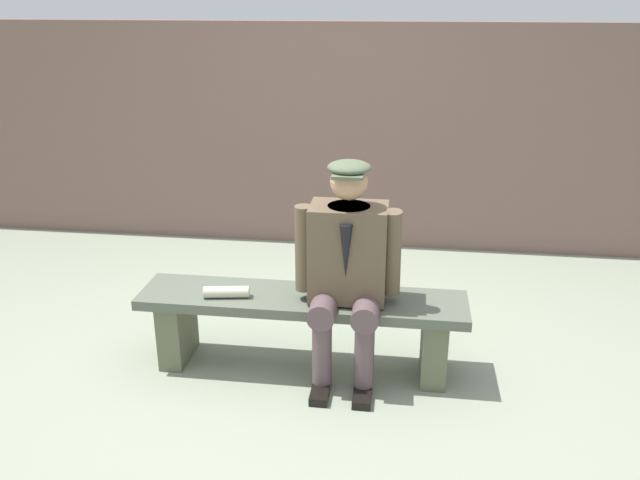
# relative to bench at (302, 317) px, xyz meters

# --- Properties ---
(ground_plane) EXTENTS (30.00, 30.00, 0.00)m
(ground_plane) POSITION_rel_bench_xyz_m (0.00, 0.00, -0.33)
(ground_plane) COLOR gray
(bench) EXTENTS (1.90, 0.41, 0.47)m
(bench) POSITION_rel_bench_xyz_m (0.00, 0.00, 0.00)
(bench) COLOR #545C4C
(bench) RESTS_ON ground
(seated_man) EXTENTS (0.59, 0.54, 1.28)m
(seated_man) POSITION_rel_bench_xyz_m (-0.26, 0.05, 0.38)
(seated_man) COLOR brown
(seated_man) RESTS_ON ground
(rolled_magazine) EXTENTS (0.27, 0.11, 0.07)m
(rolled_magazine) POSITION_rel_bench_xyz_m (0.43, 0.08, 0.17)
(rolled_magazine) COLOR beige
(rolled_magazine) RESTS_ON bench
(stadium_wall) EXTENTS (12.00, 0.24, 1.90)m
(stadium_wall) POSITION_rel_bench_xyz_m (0.00, -2.20, 0.62)
(stadium_wall) COLOR brown
(stadium_wall) RESTS_ON ground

